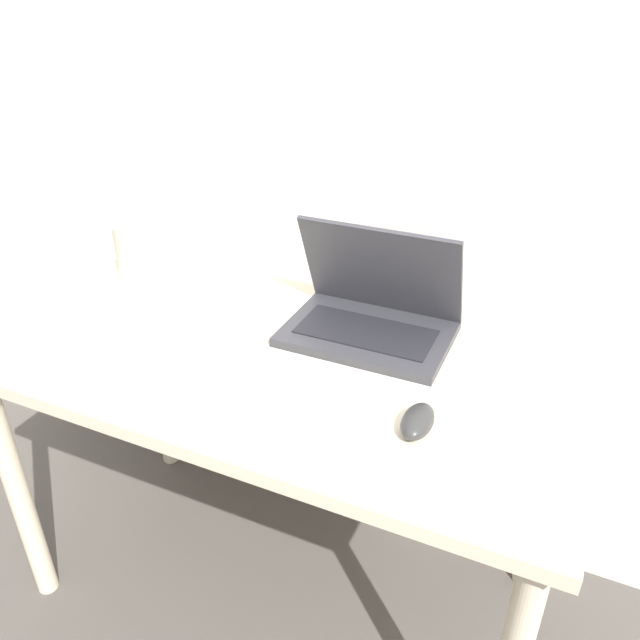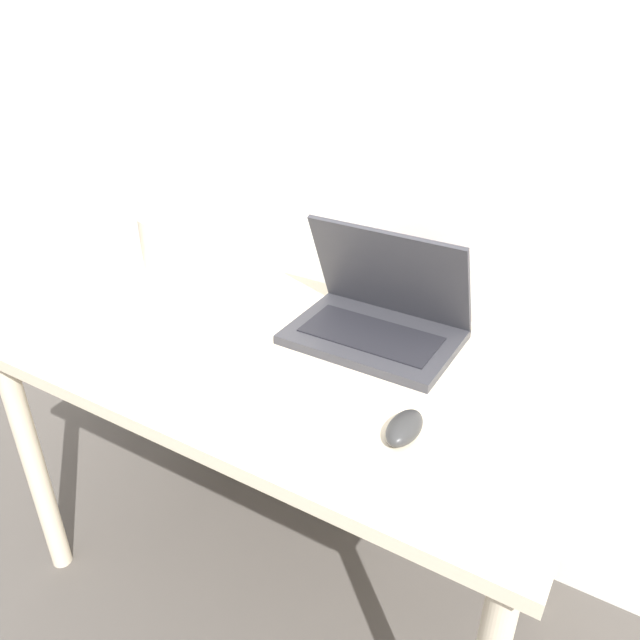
{
  "view_description": "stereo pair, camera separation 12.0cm",
  "coord_description": "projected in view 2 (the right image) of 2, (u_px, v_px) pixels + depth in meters",
  "views": [
    {
      "loc": [
        0.53,
        -0.63,
        1.41
      ],
      "look_at": [
        0.1,
        0.32,
        0.82
      ],
      "focal_mm": 35.0,
      "sensor_mm": 36.0,
      "label": 1
    },
    {
      "loc": [
        0.63,
        -0.57,
        1.41
      ],
      "look_at": [
        0.1,
        0.32,
        0.82
      ],
      "focal_mm": 35.0,
      "sensor_mm": 36.0,
      "label": 2
    }
  ],
  "objects": [
    {
      "name": "wall_back",
      "position": [
        375.0,
        53.0,
        1.32
      ],
      "size": [
        6.0,
        0.05,
        2.5
      ],
      "color": "white",
      "rests_on": "ground_plane"
    },
    {
      "name": "keyboard",
      "position": [
        260.0,
        385.0,
        1.17
      ],
      "size": [
        0.44,
        0.15,
        0.02
      ],
      "color": "white",
      "rests_on": "desk"
    },
    {
      "name": "vase",
      "position": [
        165.0,
        232.0,
        1.61
      ],
      "size": [
        0.13,
        0.13,
        0.2
      ],
      "color": "beige",
      "rests_on": "desk"
    },
    {
      "name": "laptop",
      "position": [
        379.0,
        314.0,
        1.32
      ],
      "size": [
        0.35,
        0.24,
        0.24
      ],
      "color": "#333338",
      "rests_on": "desk"
    },
    {
      "name": "mouse",
      "position": [
        404.0,
        428.0,
        1.05
      ],
      "size": [
        0.05,
        0.1,
        0.04
      ],
      "color": "#2D2D2D",
      "rests_on": "desk"
    },
    {
      "name": "desk",
      "position": [
        281.0,
        388.0,
        1.34
      ],
      "size": [
        1.23,
        0.64,
        0.72
      ],
      "color": "beige",
      "rests_on": "ground_plane"
    }
  ]
}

